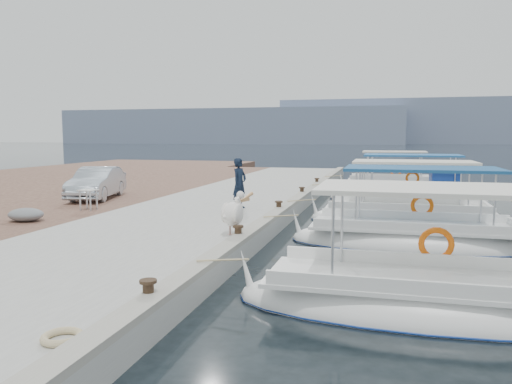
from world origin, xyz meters
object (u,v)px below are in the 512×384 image
fishing_caique_c (407,220)px  fishing_caique_d (409,197)px  fishing_caique_a (423,305)px  fishing_caique_e (391,187)px  fisherman (240,183)px  pelican (233,213)px  fishing_caique_b (413,241)px  parked_car (97,183)px

fishing_caique_c → fishing_caique_d: size_ratio=0.93×
fishing_caique_a → fishing_caique_e: bearing=91.0°
fishing_caique_c → fisherman: size_ratio=3.80×
fishing_caique_d → pelican: size_ratio=5.04×
fishing_caique_d → fishing_caique_c: bearing=-93.1°
fishing_caique_b → fishing_caique_c: 3.81m
fishing_caique_a → fishing_caique_b: size_ratio=0.97×
fisherman → parked_car: size_ratio=0.45×
pelican → parked_car: size_ratio=0.37×
fishing_caique_d → parked_car: bearing=-152.9°
fishing_caique_a → pelican: size_ratio=4.60×
fishing_caique_b → pelican: bearing=-155.1°
fisherman → parked_car: 6.70m
pelican → fishing_caique_b: bearing=24.9°
fishing_caique_a → fishing_caique_e: same height
fishing_caique_a → fishing_caique_e: 21.24m
pelican → fisherman: (-1.21, 4.67, 0.32)m
fishing_caique_e → parked_car: bearing=-135.2°
fishing_caique_c → fishing_caique_e: size_ratio=1.15×
fishing_caique_d → parked_car: 14.38m
fishing_caique_e → fisherman: (-5.39, -13.16, 1.28)m
fishing_caique_a → fishing_caique_c: (0.08, 9.37, -0.00)m
fishing_caique_b → fishing_caique_c: (-0.03, 3.81, 0.00)m
parked_car → fishing_caique_d: bearing=13.2°
fishing_caique_d → pelican: 13.46m
fishing_caique_a → fishing_caique_d: size_ratio=0.91×
fishing_caique_a → parked_car: 15.51m
fishing_caique_a → fishing_caique_d: (0.43, 15.87, 0.06)m
fishing_caique_e → parked_car: 16.90m
fishing_caique_a → fisherman: fisherman is taller
fishing_caique_b → fishing_caique_c: same height
fishing_caique_b → fishing_caique_c: bearing=90.4°
fishing_caique_c → fishing_caique_a: bearing=-90.5°
fishing_caique_b → fishing_caique_d: size_ratio=0.94×
fisherman → parked_car: bearing=98.4°
fishing_caique_c → fishing_caique_d: same height
fishing_caique_e → pelican: fishing_caique_e is taller
fishing_caique_c → pelican: (-4.63, -5.97, 0.96)m
fishing_caique_a → fisherman: size_ratio=3.71×
fishing_caique_b → fishing_caique_e: (-0.48, 15.67, 0.00)m
fisherman → fishing_caique_e: bearing=-3.0°
fishing_caique_b → parked_car: 13.05m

